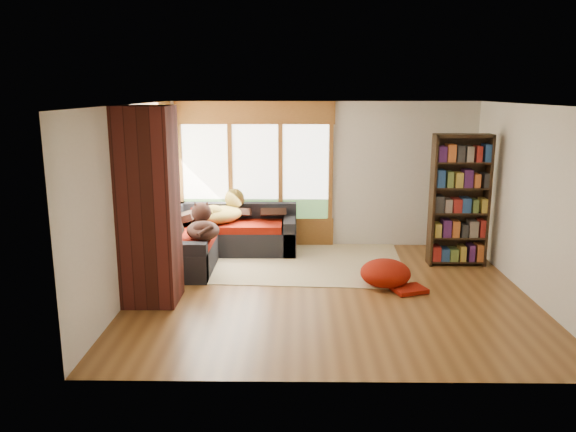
% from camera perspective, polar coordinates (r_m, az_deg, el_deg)
% --- Properties ---
extents(floor, '(5.50, 5.50, 0.00)m').
position_cam_1_polar(floor, '(8.01, 4.22, -7.72)').
color(floor, brown).
rests_on(floor, ground).
extents(ceiling, '(5.50, 5.50, 0.00)m').
position_cam_1_polar(ceiling, '(7.51, 4.54, 11.21)').
color(ceiling, white).
extents(wall_back, '(5.50, 0.04, 2.60)m').
position_cam_1_polar(wall_back, '(10.12, 3.50, 4.20)').
color(wall_back, silver).
rests_on(wall_back, ground).
extents(wall_front, '(5.50, 0.04, 2.60)m').
position_cam_1_polar(wall_front, '(5.23, 6.07, -3.89)').
color(wall_front, silver).
rests_on(wall_front, ground).
extents(wall_left, '(0.04, 5.00, 2.60)m').
position_cam_1_polar(wall_left, '(7.97, -15.78, 1.44)').
color(wall_left, silver).
rests_on(wall_left, ground).
extents(wall_right, '(0.04, 5.00, 2.60)m').
position_cam_1_polar(wall_right, '(8.30, 23.69, 1.28)').
color(wall_right, silver).
rests_on(wall_right, ground).
extents(windows_back, '(2.82, 0.10, 1.90)m').
position_cam_1_polar(windows_back, '(10.09, -3.33, 4.47)').
color(windows_back, brown).
rests_on(windows_back, wall_back).
extents(windows_left, '(0.10, 2.62, 1.90)m').
position_cam_1_polar(windows_left, '(9.09, -13.51, 3.23)').
color(windows_left, brown).
rests_on(windows_left, wall_left).
extents(roller_blind, '(0.03, 0.72, 0.90)m').
position_cam_1_polar(roller_blind, '(9.83, -12.29, 6.33)').
color(roller_blind, '#8C9F6E').
rests_on(roller_blind, wall_left).
extents(brick_chimney, '(0.70, 0.70, 2.60)m').
position_cam_1_polar(brick_chimney, '(7.54, -13.97, 0.93)').
color(brick_chimney, '#471914').
rests_on(brick_chimney, ground).
extents(sectional_sofa, '(2.20, 2.20, 0.80)m').
position_cam_1_polar(sectional_sofa, '(9.63, -8.05, -2.40)').
color(sectional_sofa, black).
rests_on(sectional_sofa, ground).
extents(area_rug, '(3.35, 2.64, 0.01)m').
position_cam_1_polar(area_rug, '(9.35, 1.60, -4.64)').
color(area_rug, '#EFE2C0').
rests_on(area_rug, ground).
extents(bookshelf, '(0.91, 0.30, 2.12)m').
position_cam_1_polar(bookshelf, '(9.37, 17.01, 1.50)').
color(bookshelf, black).
rests_on(bookshelf, ground).
extents(pouf, '(0.80, 0.80, 0.39)m').
position_cam_1_polar(pouf, '(8.28, 9.87, -5.66)').
color(pouf, maroon).
rests_on(pouf, area_rug).
extents(dog_tan, '(0.97, 0.99, 0.49)m').
position_cam_1_polar(dog_tan, '(9.75, -6.46, 0.74)').
color(dog_tan, olive).
rests_on(dog_tan, sectional_sofa).
extents(dog_brindle, '(0.66, 0.90, 0.45)m').
position_cam_1_polar(dog_brindle, '(8.77, -8.68, -0.83)').
color(dog_brindle, black).
rests_on(dog_brindle, sectional_sofa).
extents(throw_pillows, '(1.98, 1.68, 0.45)m').
position_cam_1_polar(throw_pillows, '(9.66, -7.78, 0.48)').
color(throw_pillows, black).
rests_on(throw_pillows, sectional_sofa).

